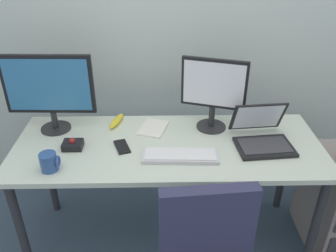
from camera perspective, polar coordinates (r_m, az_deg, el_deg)
The scene contains 12 objects.
ground_plane at distance 2.52m, azimuth 0.00°, elevation -17.31°, with size 8.00×8.00×0.00m, color #37485A.
back_wall at distance 2.44m, azimuth -0.34°, elevation 19.42°, with size 6.00×0.10×2.80m, color silver.
desk at distance 2.07m, azimuth 0.00°, elevation -4.69°, with size 1.76×0.69×0.74m.
monitor_main at distance 2.16m, azimuth -18.69°, elevation 5.74°, with size 0.53×0.18×0.47m.
monitor_side at distance 2.09m, azimuth 7.35°, elevation 5.82°, with size 0.37×0.18×0.44m.
keyboard at distance 1.91m, azimuth 1.97°, elevation -4.80°, with size 0.42×0.15×0.03m.
laptop at distance 2.08m, azimuth 14.91°, elevation -1.49°, with size 0.34×0.34×0.22m.
trackball_mouse at distance 2.06m, azimuth -15.11°, elevation -2.90°, with size 0.11×0.09×0.07m.
coffee_mug at distance 1.90m, azimuth -18.61°, elevation -5.51°, with size 0.10×0.09×0.10m.
paper_notepad at distance 2.18m, azimuth -2.40°, elevation -0.32°, with size 0.15×0.21×0.01m, color white.
cell_phone at distance 2.02m, azimuth -7.44°, elevation -3.32°, with size 0.07×0.14×0.01m, color black.
banana at distance 2.25m, azimuth -8.29°, elevation 0.81°, with size 0.19×0.04×0.04m, color yellow.
Camera 1 is at (-0.03, -1.70, 1.85)m, focal length 37.79 mm.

